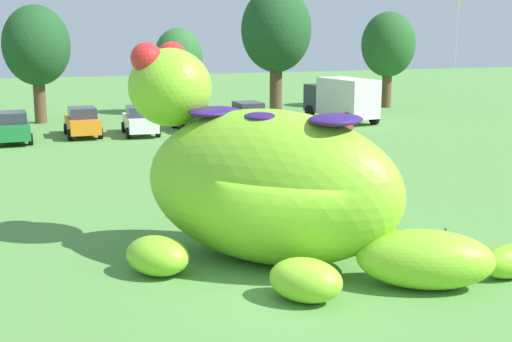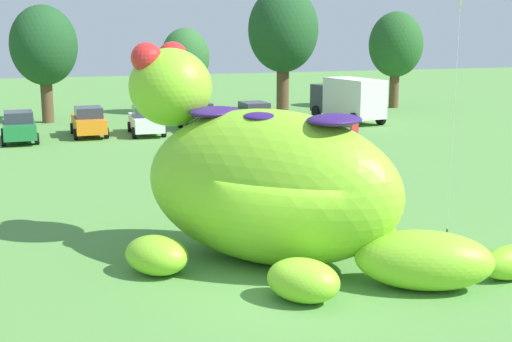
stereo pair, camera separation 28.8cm
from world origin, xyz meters
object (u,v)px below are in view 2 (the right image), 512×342
(car_red, at_px, (254,116))
(car_green, at_px, (19,127))
(box_truck, at_px, (348,98))
(car_white, at_px, (146,120))
(car_black, at_px, (198,116))
(giant_inflatable_creature, at_px, (269,184))
(car_orange, at_px, (89,122))
(spectator_mid_field, at_px, (354,134))

(car_red, bearing_deg, car_green, -178.59)
(car_green, xyz_separation_m, box_truck, (21.21, 1.68, 0.74))
(car_green, xyz_separation_m, car_white, (7.18, 0.37, 0.00))
(car_green, relative_size, car_black, 0.99)
(giant_inflatable_creature, distance_m, car_black, 25.16)
(car_black, bearing_deg, car_white, -165.91)
(car_green, height_order, car_white, same)
(car_orange, xyz_separation_m, spectator_mid_field, (12.43, -9.53, -0.01))
(car_black, xyz_separation_m, spectator_mid_field, (5.76, -9.82, -0.01))
(car_green, bearing_deg, car_red, 1.41)
(car_orange, bearing_deg, car_black, 2.54)
(giant_inflatable_creature, bearing_deg, box_truck, 58.85)
(car_red, xyz_separation_m, box_truck, (7.27, 1.33, 0.74))
(car_green, bearing_deg, car_black, 6.58)
(spectator_mid_field, bearing_deg, giant_inflatable_creature, -124.73)
(car_white, height_order, box_truck, box_truck)
(giant_inflatable_creature, distance_m, car_white, 23.92)
(car_black, bearing_deg, box_truck, 2.46)
(car_red, bearing_deg, box_truck, 10.39)
(car_orange, distance_m, car_white, 3.33)
(car_white, distance_m, car_black, 3.49)
(car_green, bearing_deg, box_truck, 4.52)
(car_black, bearing_deg, car_green, -173.42)
(car_red, relative_size, spectator_mid_field, 2.40)
(car_red, bearing_deg, car_white, 179.78)
(car_green, distance_m, car_black, 10.63)
(spectator_mid_field, bearing_deg, car_green, 152.20)
(car_white, bearing_deg, car_orange, 170.44)
(car_orange, bearing_deg, car_white, -9.56)
(giant_inflatable_creature, bearing_deg, spectator_mid_field, 55.27)
(car_black, bearing_deg, giant_inflatable_creature, -100.46)
(car_black, bearing_deg, spectator_mid_field, -59.62)
(car_white, relative_size, car_red, 1.02)
(giant_inflatable_creature, relative_size, box_truck, 1.57)
(car_white, distance_m, car_red, 6.76)
(car_white, bearing_deg, box_truck, 5.32)
(car_orange, relative_size, box_truck, 0.63)
(spectator_mid_field, bearing_deg, car_white, 135.53)
(car_green, distance_m, spectator_mid_field, 18.45)
(giant_inflatable_creature, distance_m, car_orange, 24.54)
(car_black, height_order, spectator_mid_field, car_black)
(giant_inflatable_creature, height_order, car_white, giant_inflatable_creature)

